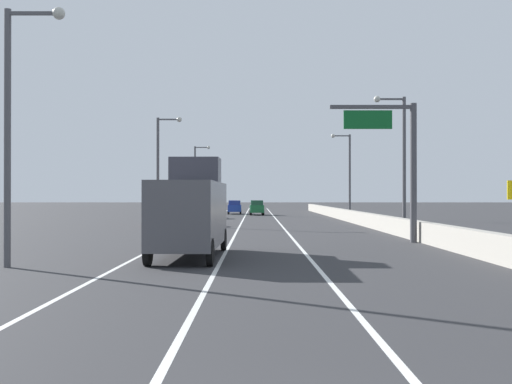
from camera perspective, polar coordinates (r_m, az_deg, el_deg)
The scene contains 16 objects.
ground_plane at distance 68.85m, azimuth 0.48°, elevation -2.42°, with size 320.00×320.00×0.00m, color #2D2D30.
lane_stripe_left at distance 60.05m, azimuth -4.70°, elevation -2.73°, with size 0.16×130.00×0.00m, color silver.
lane_stripe_center at distance 59.86m, azimuth -1.35°, elevation -2.74°, with size 0.16×130.00×0.00m, color silver.
lane_stripe_right at distance 59.89m, azimuth 2.00°, elevation -2.73°, with size 0.16×130.00×0.00m, color silver.
jersey_barrier_right at distance 45.75m, azimuth 11.41°, elevation -2.79°, with size 0.60×120.00×1.10m, color #9E998E.
overhead_sign_gantry at distance 34.58m, azimuth 12.90°, elevation 3.34°, with size 4.68×0.36×7.50m.
lamp_post_right_second at distance 42.73m, azimuth 12.92°, elevation 3.43°, with size 2.14×0.44×9.16m.
lamp_post_right_third at distance 67.91m, azimuth 8.24°, elevation 2.04°, with size 2.14×0.44×9.16m.
lamp_post_left_near at distance 23.70m, azimuth -21.13°, elevation 6.46°, with size 2.14×0.44×9.16m.
lamp_post_left_mid at distance 53.35m, azimuth -8.69°, elevation 2.68°, with size 2.14×0.44×9.16m.
lamp_post_left_far at distance 83.79m, azimuth -5.45°, elevation 1.59°, with size 2.14×0.44×9.16m.
car_white_0 at distance 69.89m, azimuth -5.01°, elevation -1.58°, with size 1.85×4.54×1.99m.
car_red_1 at distance 53.05m, azimuth -6.35°, elevation -1.99°, with size 1.93×4.44×1.97m.
car_green_2 at distance 80.65m, azimuth 0.01°, elevation -1.44°, with size 1.93×4.07×1.90m.
car_blue_3 at distance 85.31m, azimuth -2.03°, elevation -1.39°, with size 1.99×4.70×1.85m.
box_truck at distance 25.84m, azimuth -6.01°, elevation -1.70°, with size 2.63×7.93×4.17m.
Camera 1 is at (-0.65, -4.80, 2.53)m, focal length 43.91 mm.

